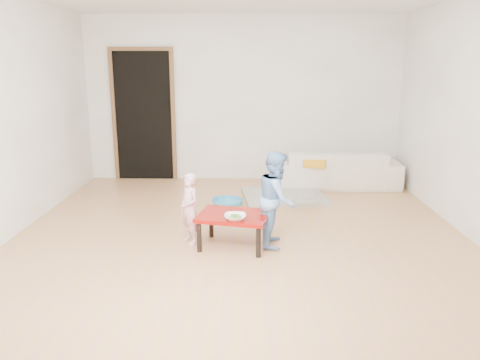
{
  "coord_description": "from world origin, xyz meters",
  "views": [
    {
      "loc": [
        0.09,
        -5.05,
        1.87
      ],
      "look_at": [
        0.0,
        -0.2,
        0.65
      ],
      "focal_mm": 35.0,
      "sensor_mm": 36.0,
      "label": 1
    }
  ],
  "objects_px": {
    "bowl": "(235,217)",
    "child_pink": "(189,209)",
    "basin": "(227,204)",
    "child_blue": "(277,199)",
    "red_table": "(234,230)",
    "sofa": "(335,168)"
  },
  "relations": [
    {
      "from": "child_blue",
      "to": "bowl",
      "type": "bearing_deg",
      "value": 127.77
    },
    {
      "from": "child_pink",
      "to": "basin",
      "type": "xyz_separation_m",
      "value": [
        0.34,
        1.21,
        -0.32
      ]
    },
    {
      "from": "bowl",
      "to": "child_pink",
      "type": "height_order",
      "value": "child_pink"
    },
    {
      "from": "bowl",
      "to": "basin",
      "type": "distance_m",
      "value": 1.52
    },
    {
      "from": "sofa",
      "to": "red_table",
      "type": "xyz_separation_m",
      "value": [
        -1.5,
        -2.52,
        -0.1
      ]
    },
    {
      "from": "basin",
      "to": "bowl",
      "type": "bearing_deg",
      "value": -84.38
    },
    {
      "from": "red_table",
      "to": "basin",
      "type": "xyz_separation_m",
      "value": [
        -0.12,
        1.3,
        -0.11
      ]
    },
    {
      "from": "child_pink",
      "to": "basin",
      "type": "height_order",
      "value": "child_pink"
    },
    {
      "from": "bowl",
      "to": "sofa",
      "type": "bearing_deg",
      "value": 61.34
    },
    {
      "from": "sofa",
      "to": "bowl",
      "type": "height_order",
      "value": "sofa"
    },
    {
      "from": "sofa",
      "to": "basin",
      "type": "distance_m",
      "value": 2.04
    },
    {
      "from": "red_table",
      "to": "child_blue",
      "type": "height_order",
      "value": "child_blue"
    },
    {
      "from": "child_pink",
      "to": "child_blue",
      "type": "distance_m",
      "value": 0.92
    },
    {
      "from": "sofa",
      "to": "child_pink",
      "type": "bearing_deg",
      "value": 51.79
    },
    {
      "from": "bowl",
      "to": "child_pink",
      "type": "xyz_separation_m",
      "value": [
        -0.49,
        0.27,
        -0.0
      ]
    },
    {
      "from": "sofa",
      "to": "red_table",
      "type": "distance_m",
      "value": 2.93
    },
    {
      "from": "child_pink",
      "to": "child_blue",
      "type": "relative_size",
      "value": 0.76
    },
    {
      "from": "bowl",
      "to": "child_blue",
      "type": "distance_m",
      "value": 0.51
    },
    {
      "from": "bowl",
      "to": "child_pink",
      "type": "distance_m",
      "value": 0.56
    },
    {
      "from": "sofa",
      "to": "red_table",
      "type": "bearing_deg",
      "value": 60.07
    },
    {
      "from": "red_table",
      "to": "child_blue",
      "type": "xyz_separation_m",
      "value": [
        0.45,
        0.08,
        0.32
      ]
    },
    {
      "from": "bowl",
      "to": "child_blue",
      "type": "relative_size",
      "value": 0.22
    }
  ]
}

